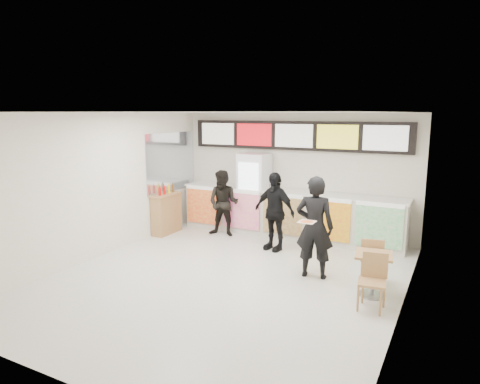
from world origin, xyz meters
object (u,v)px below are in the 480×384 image
Objects in this scene: customer_left at (224,203)px; cafe_table at (373,267)px; customer_main at (315,227)px; drinks_fridge at (254,193)px; service_counter at (288,214)px; condiment_ledge at (166,213)px; customer_mid at (274,211)px.

customer_left is 1.07× the size of cafe_table.
customer_main is 1.16× the size of customer_left.
drinks_fridge is 1.06× the size of customer_main.
drinks_fridge is 1.31× the size of cafe_table.
cafe_table is at bearing -37.31° from drinks_fridge.
condiment_ledge is at bearing -158.18° from service_counter.
customer_mid is at bearing 138.85° from cafe_table.
drinks_fridge reaches higher than customer_left.
customer_left is at bearing 176.83° from customer_mid.
drinks_fridge is 0.86m from customer_left.
service_counter is at bearing 107.53° from customer_mid.
condiment_ledge is (-4.19, 1.11, -0.43)m from customer_main.
customer_left is at bearing 19.25° from condiment_ledge.
service_counter is 4.64× the size of condiment_ledge.
drinks_fridge reaches higher than condiment_ledge.
customer_main is 3.23m from customer_left.
drinks_fridge is 1.23× the size of customer_left.
customer_mid is at bearing -85.39° from service_counter.
customer_mid reaches higher than condiment_ledge.
cafe_table is (2.50, -2.60, -0.07)m from service_counter.
service_counter reaches higher than cafe_table.
customer_main is 1.24× the size of cafe_table.
service_counter is at bearing 21.82° from condiment_ledge.
drinks_fridge is 4.35m from cafe_table.
drinks_fridge is 1.67× the size of condiment_ledge.
condiment_ledge is at bearing -169.32° from customer_left.
customer_main is 1.27m from cafe_table.
service_counter is 3.61m from cafe_table.
customer_main reaches higher than cafe_table.
customer_mid is 2.93m from condiment_ledge.
customer_mid is 1.45× the size of condiment_ledge.
cafe_table is (2.41, -1.51, -0.36)m from customer_mid.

